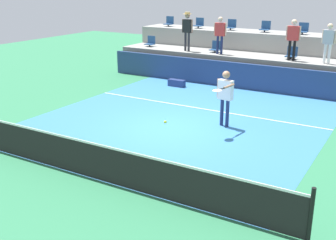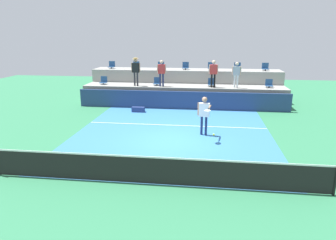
{
  "view_description": "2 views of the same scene",
  "coord_description": "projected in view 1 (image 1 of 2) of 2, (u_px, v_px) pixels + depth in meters",
  "views": [
    {
      "loc": [
        6.31,
        -10.73,
        4.38
      ],
      "look_at": [
        0.86,
        -1.53,
        0.84
      ],
      "focal_mm": 44.79,
      "sensor_mm": 36.0,
      "label": 1
    },
    {
      "loc": [
        1.48,
        -12.42,
        4.46
      ],
      "look_at": [
        0.0,
        -0.81,
        1.18
      ],
      "focal_mm": 32.7,
      "sensor_mm": 36.0,
      "label": 2
    }
  ],
  "objects": [
    {
      "name": "spectator_in_white",
      "position": [
        220.0,
        32.0,
        18.75
      ],
      "size": [
        0.58,
        0.25,
        1.65
      ],
      "color": "navy",
      "rests_on": "seating_tier_lower"
    },
    {
      "name": "sponsor_backboard",
      "position": [
        240.0,
        76.0,
        17.92
      ],
      "size": [
        13.0,
        0.16,
        1.1
      ],
      "primitive_type": "cube",
      "color": "navy",
      "rests_on": "ground_plane"
    },
    {
      "name": "stadium_chair_upper_left",
      "position": [
        199.0,
        24.0,
        21.55
      ],
      "size": [
        0.44,
        0.4,
        0.52
      ],
      "color": "#2D2D33",
      "rests_on": "seating_tier_upper"
    },
    {
      "name": "stadium_chair_upper_far_left",
      "position": [
        169.0,
        22.0,
        22.42
      ],
      "size": [
        0.44,
        0.4,
        0.52
      ],
      "color": "#2D2D33",
      "rests_on": "seating_tier_upper"
    },
    {
      "name": "stadium_chair_upper_center",
      "position": [
        265.0,
        27.0,
        19.86
      ],
      "size": [
        0.44,
        0.4,
        0.52
      ],
      "color": "#2D2D33",
      "rests_on": "seating_tier_upper"
    },
    {
      "name": "tennis_ball",
      "position": [
        165.0,
        122.0,
        9.32
      ],
      "size": [
        0.07,
        0.07,
        0.07
      ],
      "color": "#CCE033"
    },
    {
      "name": "tennis_net",
      "position": [
        82.0,
        157.0,
        9.77
      ],
      "size": [
        10.48,
        0.08,
        1.07
      ],
      "color": "black",
      "rests_on": "ground_plane"
    },
    {
      "name": "court_service_line",
      "position": [
        203.0,
        109.0,
        15.15
      ],
      "size": [
        9.0,
        0.06,
        0.0
      ],
      "primitive_type": "cube",
      "color": "white",
      "rests_on": "ground_plane"
    },
    {
      "name": "stadium_chair_upper_mid_right",
      "position": [
        303.0,
        29.0,
        19.0
      ],
      "size": [
        0.44,
        0.4,
        0.52
      ],
      "color": "#2D2D33",
      "rests_on": "seating_tier_upper"
    },
    {
      "name": "tennis_player",
      "position": [
        225.0,
        93.0,
        13.0
      ],
      "size": [
        0.61,
        1.27,
        1.78
      ],
      "color": "navy",
      "rests_on": "ground_plane"
    },
    {
      "name": "spectator_with_hat",
      "position": [
        187.0,
        27.0,
        19.52
      ],
      "size": [
        0.61,
        0.48,
        1.8
      ],
      "color": "#2D2D33",
      "rests_on": "seating_tier_lower"
    },
    {
      "name": "seating_tier_lower",
      "position": [
        251.0,
        69.0,
        18.96
      ],
      "size": [
        13.0,
        1.8,
        1.25
      ],
      "primitive_type": "cube",
      "color": "gray",
      "rests_on": "ground_plane"
    },
    {
      "name": "stadium_chair_lower_right",
      "position": [
        292.0,
        54.0,
        17.78
      ],
      "size": [
        0.44,
        0.4,
        0.52
      ],
      "color": "#2D2D33",
      "rests_on": "seating_tier_lower"
    },
    {
      "name": "stadium_chair_upper_mid_left",
      "position": [
        231.0,
        26.0,
        20.69
      ],
      "size": [
        0.44,
        0.4,
        0.52
      ],
      "color": "#2D2D33",
      "rests_on": "seating_tier_upper"
    },
    {
      "name": "ground_plane",
      "position": [
        169.0,
        128.0,
        13.19
      ],
      "size": [
        40.0,
        40.0,
        0.0
      ],
      "primitive_type": "plane",
      "color": "#2D754C"
    },
    {
      "name": "spectator_leaning_on_rail",
      "position": [
        293.0,
        36.0,
        17.17
      ],
      "size": [
        0.59,
        0.27,
        1.68
      ],
      "color": "black",
      "rests_on": "seating_tier_lower"
    },
    {
      "name": "spectator_in_grey",
      "position": [
        329.0,
        40.0,
        16.51
      ],
      "size": [
        0.57,
        0.25,
        1.59
      ],
      "color": "white",
      "rests_on": "seating_tier_lower"
    },
    {
      "name": "seating_tier_upper",
      "position": [
        264.0,
        54.0,
        20.3
      ],
      "size": [
        13.0,
        1.8,
        2.1
      ],
      "primitive_type": "cube",
      "color": "gray",
      "rests_on": "ground_plane"
    },
    {
      "name": "equipment_bag",
      "position": [
        177.0,
        83.0,
        18.38
      ],
      "size": [
        0.76,
        0.28,
        0.3
      ],
      "primitive_type": "cube",
      "color": "navy",
      "rests_on": "ground_plane"
    },
    {
      "name": "stadium_chair_lower_far_left",
      "position": [
        150.0,
        42.0,
        21.23
      ],
      "size": [
        0.44,
        0.4,
        0.52
      ],
      "color": "#2D2D33",
      "rests_on": "seating_tier_lower"
    },
    {
      "name": "court_inner_paint",
      "position": [
        184.0,
        119.0,
        14.01
      ],
      "size": [
        9.0,
        10.0,
        0.01
      ],
      "primitive_type": "cube",
      "color": "teal",
      "rests_on": "ground_plane"
    },
    {
      "name": "stadium_chair_lower_left",
      "position": [
        216.0,
        48.0,
        19.48
      ],
      "size": [
        0.44,
        0.4,
        0.52
      ],
      "color": "#2D2D33",
      "rests_on": "seating_tier_lower"
    }
  ]
}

